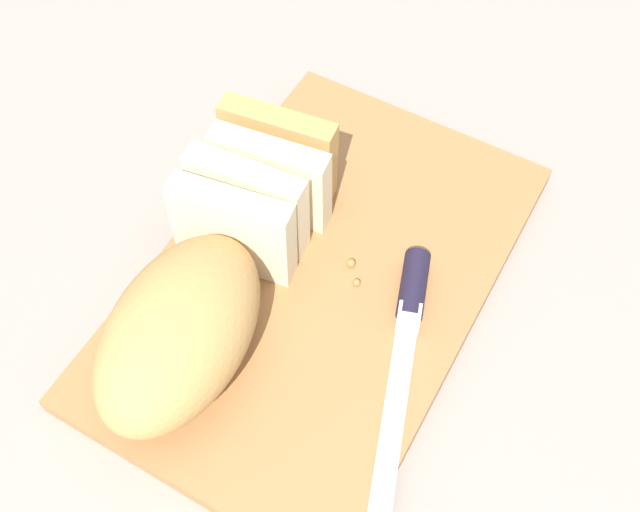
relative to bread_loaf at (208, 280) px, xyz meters
name	(u,v)px	position (x,y,z in m)	size (l,w,h in m)	color
ground_plane	(320,287)	(0.07, -0.06, -0.06)	(3.00, 3.00, 0.00)	gray
cutting_board	(320,281)	(0.07, -0.06, -0.05)	(0.42, 0.27, 0.02)	#9E6B3D
bread_loaf	(208,280)	(0.00, 0.00, 0.00)	(0.31, 0.15, 0.09)	tan
bread_knife	(408,325)	(0.06, -0.15, -0.04)	(0.27, 0.11, 0.02)	silver
crumb_near_knife	(357,282)	(0.08, -0.09, -0.04)	(0.01, 0.01, 0.01)	#A8753D
crumb_near_loaf	(351,263)	(0.09, -0.08, -0.04)	(0.01, 0.01, 0.01)	#A8753D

